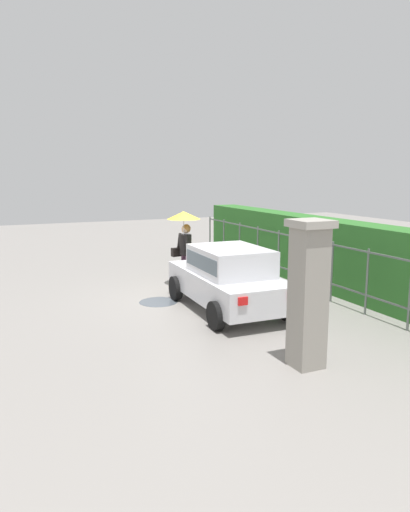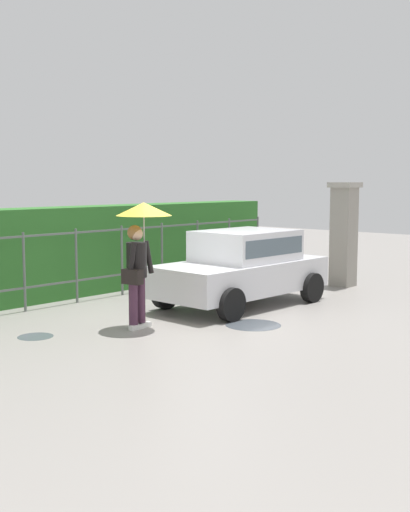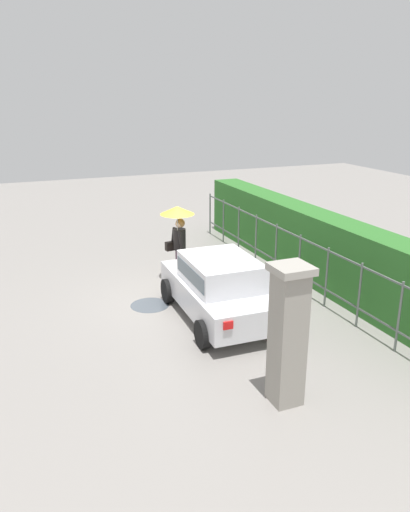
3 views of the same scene
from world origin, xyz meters
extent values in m
plane|color=gray|center=(0.00, 0.00, 0.00)|extent=(40.00, 40.00, 0.00)
cube|color=silver|center=(1.43, 0.26, 0.58)|extent=(3.74, 1.74, 0.60)
cube|color=silver|center=(1.58, 0.26, 1.18)|extent=(1.94, 1.49, 0.60)
cube|color=#4C5B66|center=(1.58, 0.26, 1.20)|extent=(1.79, 1.51, 0.33)
cylinder|color=black|center=(0.16, -0.55, 0.30)|extent=(0.60, 0.20, 0.60)
cylinder|color=black|center=(0.20, 1.13, 0.30)|extent=(0.60, 0.20, 0.60)
cylinder|color=black|center=(2.66, -0.61, 0.30)|extent=(0.60, 0.20, 0.60)
cylinder|color=black|center=(2.70, 1.07, 0.30)|extent=(0.60, 0.20, 0.60)
cube|color=red|center=(3.27, -0.34, 0.73)|extent=(0.07, 0.20, 0.16)
cube|color=red|center=(3.30, 0.76, 0.73)|extent=(0.07, 0.20, 0.16)
cylinder|color=#47283D|center=(-1.19, 0.31, 0.43)|extent=(0.15, 0.15, 0.86)
cylinder|color=#47283D|center=(-1.39, 0.28, 0.43)|extent=(0.15, 0.15, 0.86)
cube|color=white|center=(-1.18, 0.25, 0.04)|extent=(0.26, 0.10, 0.08)
cube|color=white|center=(-1.38, 0.22, 0.04)|extent=(0.26, 0.10, 0.08)
cylinder|color=black|center=(-1.29, 0.30, 1.15)|extent=(0.34, 0.34, 0.58)
sphere|color=#DBAD89|center=(-1.29, 0.30, 1.58)|extent=(0.22, 0.22, 0.22)
sphere|color=olive|center=(-1.29, 0.32, 1.60)|extent=(0.25, 0.25, 0.25)
cylinder|color=black|center=(-1.06, 0.25, 1.18)|extent=(0.24, 0.12, 0.56)
cylinder|color=black|center=(-1.49, 0.18, 1.18)|extent=(0.24, 0.12, 0.56)
cylinder|color=#B2B2B7|center=(-1.19, 0.21, 1.50)|extent=(0.02, 0.02, 0.77)
cone|color=yellow|center=(-1.19, 0.21, 1.99)|extent=(0.92, 0.92, 0.22)
cube|color=black|center=(-1.53, 0.14, 0.91)|extent=(0.21, 0.36, 0.24)
cube|color=gray|center=(4.89, -0.03, 1.15)|extent=(0.48, 0.48, 2.30)
cube|color=#9E998E|center=(4.89, -0.03, 2.36)|extent=(0.60, 0.60, 0.12)
cylinder|color=#59605B|center=(-5.36, 2.91, 0.75)|extent=(0.05, 0.05, 1.50)
cylinder|color=#59605B|center=(-4.16, 2.91, 0.75)|extent=(0.05, 0.05, 1.50)
cylinder|color=#59605B|center=(-2.96, 2.91, 0.75)|extent=(0.05, 0.05, 1.50)
cylinder|color=#59605B|center=(-1.75, 2.91, 0.75)|extent=(0.05, 0.05, 1.50)
cylinder|color=#59605B|center=(-0.55, 2.91, 0.75)|extent=(0.05, 0.05, 1.50)
cylinder|color=#59605B|center=(0.65, 2.91, 0.75)|extent=(0.05, 0.05, 1.50)
cylinder|color=#59605B|center=(1.86, 2.91, 0.75)|extent=(0.05, 0.05, 1.50)
cylinder|color=#59605B|center=(3.06, 2.91, 0.75)|extent=(0.05, 0.05, 1.50)
cylinder|color=#59605B|center=(4.26, 2.91, 0.75)|extent=(0.05, 0.05, 1.50)
cube|color=#59605B|center=(0.05, 2.91, 1.42)|extent=(10.83, 0.03, 0.04)
cube|color=#59605B|center=(0.05, 2.91, 0.45)|extent=(10.83, 0.03, 0.04)
cube|color=#2D6B28|center=(0.05, 3.74, 0.95)|extent=(11.83, 0.90, 1.90)
cylinder|color=#4C545B|center=(0.18, -1.01, 0.00)|extent=(0.95, 0.95, 0.00)
cylinder|color=#4C545B|center=(-2.77, 1.05, 0.00)|extent=(0.56, 0.56, 0.00)
camera|label=1|loc=(10.93, -4.52, 3.14)|focal=33.08mm
camera|label=2|loc=(-8.44, -7.61, 2.44)|focal=45.41mm
camera|label=3|loc=(11.08, -3.99, 4.92)|focal=34.89mm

